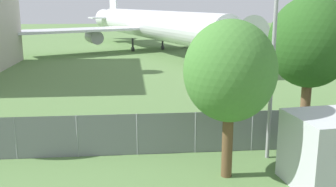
% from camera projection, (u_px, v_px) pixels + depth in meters
% --- Properties ---
extents(perimeter_fence, '(56.07, 0.07, 1.84)m').
position_uv_depth(perimeter_fence, '(196.00, 133.00, 17.17)').
color(perimeter_fence, gray).
rests_on(perimeter_fence, ground).
extents(airplane, '(34.87, 42.21, 11.02)m').
position_uv_depth(airplane, '(151.00, 25.00, 52.19)').
color(airplane, silver).
rests_on(airplane, ground).
extents(tree_near_hangar, '(3.37, 3.37, 5.92)m').
position_uv_depth(tree_near_hangar, '(230.00, 72.00, 14.10)').
color(tree_near_hangar, brown).
rests_on(tree_near_hangar, ground).
extents(tree_left_of_cabin, '(4.10, 4.10, 6.83)m').
position_uv_depth(tree_left_of_cabin, '(310.00, 43.00, 19.26)').
color(tree_left_of_cabin, brown).
rests_on(tree_left_of_cabin, ground).
extents(light_mast, '(0.44, 0.44, 7.69)m').
position_uv_depth(light_mast, '(274.00, 48.00, 15.73)').
color(light_mast, '#99999E').
rests_on(light_mast, ground).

